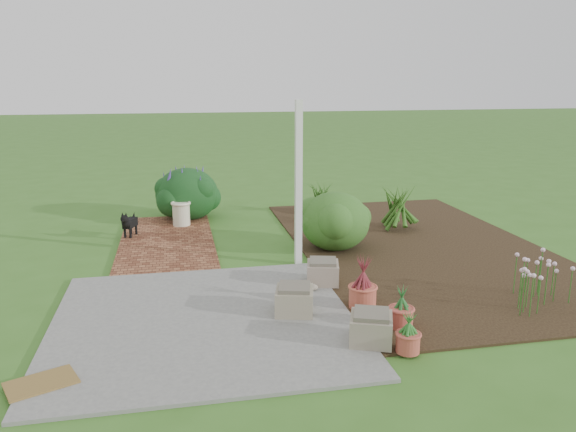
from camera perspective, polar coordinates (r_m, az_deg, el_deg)
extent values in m
plane|color=#376620|center=(8.57, -0.78, -5.24)|extent=(80.00, 80.00, 0.00)
cube|color=slate|center=(6.81, -8.54, -10.44)|extent=(3.50, 3.50, 0.04)
cube|color=#5B2E1C|center=(10.10, -12.19, -2.46)|extent=(1.60, 3.50, 0.04)
cube|color=black|center=(9.76, 13.26, -3.13)|extent=(4.00, 7.00, 0.03)
cube|color=white|center=(8.40, 1.08, 3.20)|extent=(0.10, 0.10, 2.50)
cube|color=gray|center=(6.19, 8.43, -11.29)|extent=(0.57, 0.57, 0.29)
cube|color=gray|center=(6.84, 0.66, -8.61)|extent=(0.54, 0.54, 0.30)
cube|color=gray|center=(7.80, 3.55, -5.79)|extent=(0.52, 0.52, 0.29)
cube|color=brown|center=(5.90, -23.79, -15.24)|extent=(0.72, 0.61, 0.02)
cube|color=black|center=(10.42, -15.75, -0.67)|extent=(0.26, 0.37, 0.15)
cylinder|color=black|center=(10.37, -16.23, -1.68)|extent=(0.04, 0.04, 0.17)
cylinder|color=black|center=(10.33, -15.71, -1.71)|extent=(0.04, 0.04, 0.17)
cylinder|color=black|center=(10.58, -15.67, -1.33)|extent=(0.04, 0.04, 0.17)
cylinder|color=black|center=(10.54, -15.16, -1.36)|extent=(0.04, 0.04, 0.17)
sphere|color=black|center=(10.21, -16.27, -0.29)|extent=(0.14, 0.14, 0.14)
cone|color=black|center=(10.55, -15.39, 0.11)|extent=(0.09, 0.12, 0.13)
cylinder|color=beige|center=(10.98, -10.79, 0.21)|extent=(0.40, 0.40, 0.44)
ellipsoid|color=#113F0F|center=(9.34, 4.81, -0.36)|extent=(1.39, 1.39, 0.98)
cylinder|color=#B4513D|center=(7.09, 7.59, -8.11)|extent=(0.36, 0.36, 0.27)
cylinder|color=#AB4539|center=(6.63, 11.40, -10.06)|extent=(0.35, 0.35, 0.23)
cylinder|color=#A94839|center=(6.09, 12.08, -12.46)|extent=(0.31, 0.31, 0.21)
ellipsoid|color=black|center=(11.58, -10.23, 2.34)|extent=(1.47, 1.47, 1.07)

